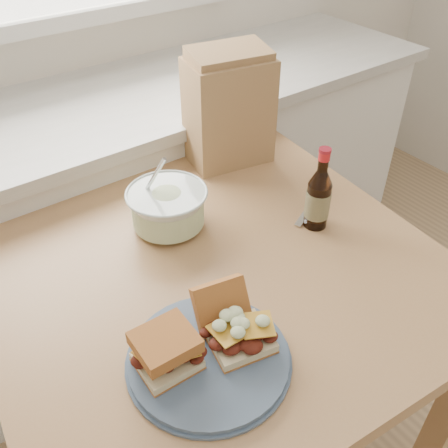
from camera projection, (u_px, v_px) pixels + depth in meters
cabinet_run at (124, 216)px, 1.89m from camera, size 2.50×0.64×0.94m
dining_table at (211, 297)px, 1.23m from camera, size 1.09×1.09×0.84m
plate at (209, 359)px, 0.93m from camera, size 0.30×0.30×0.02m
sandwich_left at (166, 351)px, 0.88m from camera, size 0.11×0.10×0.08m
sandwich_right at (234, 324)px, 0.94m from camera, size 0.13×0.17×0.10m
coleslaw_bowl at (168, 209)px, 1.22m from camera, size 0.20×0.20×0.20m
beer_bottle at (318, 198)px, 1.21m from camera, size 0.06×0.06×0.22m
knife at (316, 198)px, 1.34m from camera, size 0.19×0.10×0.01m
paper_bag at (229, 112)px, 1.42m from camera, size 0.26×0.19×0.30m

